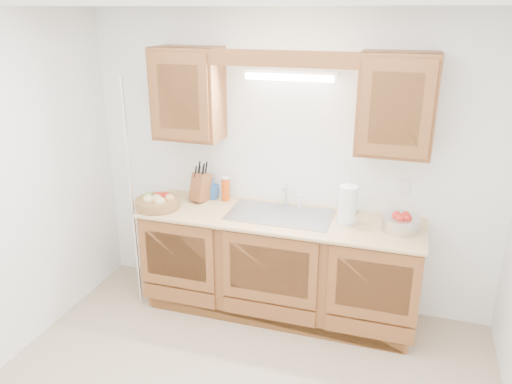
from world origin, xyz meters
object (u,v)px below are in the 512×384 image
at_px(fruit_basket, 158,202).
at_px(paper_towel, 348,205).
at_px(apple_bowl, 401,222).
at_px(knife_block, 201,187).

relative_size(fruit_basket, paper_towel, 1.25).
height_order(fruit_basket, apple_bowl, apple_bowl).
distance_m(fruit_basket, apple_bowl, 1.98).
height_order(paper_towel, apple_bowl, paper_towel).
xyz_separation_m(knife_block, apple_bowl, (1.69, -0.13, -0.06)).
xyz_separation_m(fruit_basket, paper_towel, (1.57, 0.16, 0.10)).
relative_size(paper_towel, apple_bowl, 1.07).
bearing_deg(paper_towel, knife_block, 175.37).
height_order(fruit_basket, knife_block, knife_block).
bearing_deg(fruit_basket, knife_block, 43.14).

